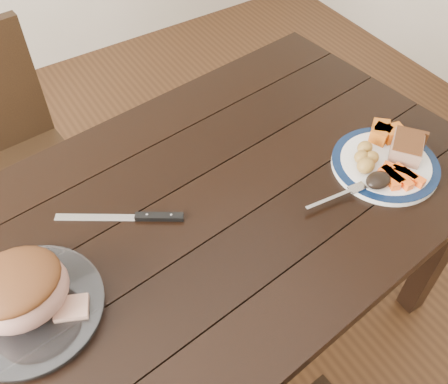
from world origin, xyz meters
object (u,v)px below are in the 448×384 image
chair_far (5,155)px  dinner_plate (385,165)px  pork_slice (407,148)px  carving_knife (143,217)px  dining_table (194,235)px  serving_platter (30,310)px  roast_joint (20,292)px  fork (340,195)px

chair_far → dinner_plate: (0.85, -0.88, 0.23)m
dinner_plate → pork_slice: bearing=-4.8°
chair_far → carving_knife: (0.22, -0.69, 0.23)m
chair_far → dinner_plate: 1.24m
dining_table → serving_platter: 0.44m
serving_platter → roast_joint: roast_joint is taller
serving_platter → fork: (0.77, -0.12, 0.01)m
dinner_plate → roast_joint: 0.96m
serving_platter → fork: size_ratio=1.72×
dining_table → serving_platter: bearing=-173.5°
dining_table → chair_far: 0.82m
dinner_plate → fork: 0.19m
dinner_plate → fork: bearing=-172.5°
dinner_plate → serving_platter: bearing=174.5°
pork_slice → dinner_plate: bearing=175.2°
dinner_plate → serving_platter: serving_platter is taller
dining_table → serving_platter: serving_platter is taller
fork → roast_joint: size_ratio=0.90×
dinner_plate → fork: (-0.18, -0.02, 0.01)m
serving_platter → carving_knife: 0.33m
pork_slice → roast_joint: bearing=174.5°
carving_knife → dining_table: bearing=8.6°
dinner_plate → roast_joint: bearing=174.5°
pork_slice → serving_platter: bearing=174.5°
dining_table → carving_knife: carving_knife is taller
dinner_plate → fork: fork is taller
chair_far → fork: chair_far is taller
chair_far → pork_slice: (0.91, -0.88, 0.27)m
chair_far → fork: size_ratio=5.21×
dinner_plate → carving_knife: 0.66m
fork → carving_knife: fork is taller
dining_table → chair_far: size_ratio=1.82×
dinner_plate → carving_knife: (-0.63, 0.19, -0.00)m
dining_table → dinner_plate: (0.52, -0.14, 0.10)m
dining_table → dinner_plate: dinner_plate is taller
pork_slice → carving_knife: size_ratio=0.36×
dinner_plate → chair_far: bearing=134.0°
dining_table → roast_joint: roast_joint is taller
dining_table → pork_slice: (0.58, -0.15, 0.14)m
pork_slice → roast_joint: roast_joint is taller
chair_far → fork: (0.66, -0.90, 0.25)m
dining_table → chair_far: chair_far is taller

